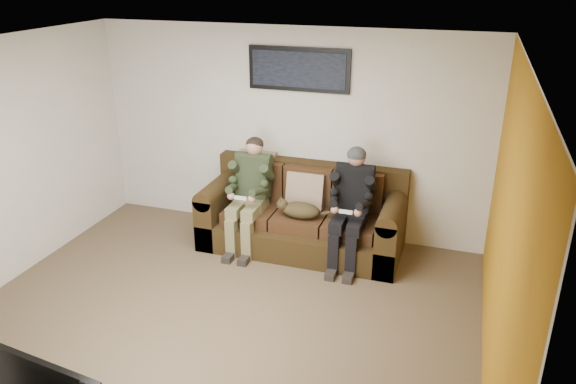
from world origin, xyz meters
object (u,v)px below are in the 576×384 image
(cat, at_px, (299,210))
(person_left, at_px, (250,187))
(sofa, at_px, (304,217))
(person_right, at_px, (352,200))
(framed_poster, at_px, (299,69))

(cat, bearing_deg, person_left, 174.38)
(sofa, distance_m, person_right, 0.76)
(sofa, height_order, person_left, person_left)
(person_left, relative_size, framed_poster, 1.07)
(framed_poster, bearing_deg, cat, -71.42)
(person_right, xyz_separation_m, framed_poster, (-0.82, 0.58, 1.33))
(person_left, bearing_deg, sofa, 18.04)
(person_left, bearing_deg, person_right, 0.02)
(sofa, xyz_separation_m, cat, (0.02, -0.27, 0.21))
(cat, bearing_deg, person_right, 5.97)
(person_left, xyz_separation_m, cat, (0.64, -0.06, -0.18))
(sofa, xyz_separation_m, person_left, (-0.62, -0.20, 0.39))
(sofa, relative_size, person_right, 1.79)
(person_left, distance_m, framed_poster, 1.52)
(sofa, bearing_deg, cat, -86.32)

